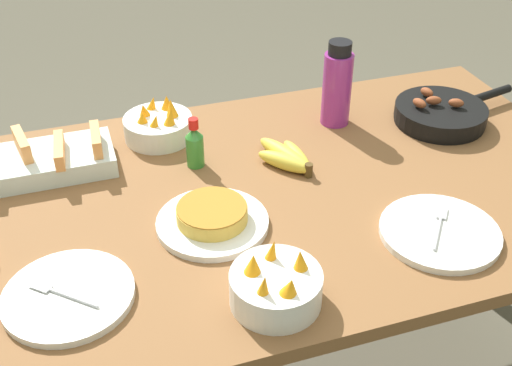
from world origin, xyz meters
name	(u,v)px	position (x,y,z in m)	size (l,w,h in m)	color
dining_table	(256,222)	(0.00, 0.00, 0.63)	(1.72, 0.94, 0.72)	brown
banana_bunch	(288,158)	(0.12, 0.09, 0.74)	(0.13, 0.20, 0.04)	gold
melon_tray	(45,160)	(-0.46, 0.25, 0.75)	(0.33, 0.18, 0.10)	silver
skillet	(441,113)	(0.60, 0.16, 0.75)	(0.39, 0.25, 0.08)	black
frittata_plate_center	(212,218)	(-0.13, -0.09, 0.74)	(0.25, 0.25, 0.05)	white
empty_plate_near_front	(68,296)	(-0.45, -0.22, 0.73)	(0.25, 0.25, 0.02)	white
empty_plate_far_left	(440,232)	(0.33, -0.27, 0.73)	(0.26, 0.26, 0.02)	white
fruit_bowl_mango	(159,125)	(-0.17, 0.33, 0.76)	(0.18, 0.18, 0.11)	white
fruit_bowl_citrus	(276,286)	(-0.07, -0.35, 0.76)	(0.18, 0.18, 0.11)	white
water_bottle	(337,85)	(0.32, 0.26, 0.83)	(0.08, 0.08, 0.24)	#992D89
hot_sauce_bottle	(195,145)	(-0.11, 0.16, 0.78)	(0.04, 0.04, 0.13)	#337F2D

